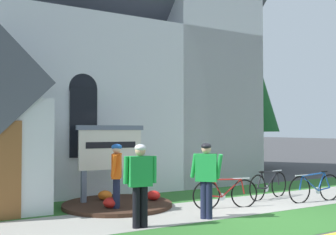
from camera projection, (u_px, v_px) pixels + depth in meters
ground at (177, 194)px, 11.80m from camera, size 140.00×140.00×0.00m
sidewalk_slab at (124, 219)px, 8.46m from camera, size 32.00×2.04×0.01m
church_lawn at (94, 205)px, 10.12m from camera, size 24.00×1.79×0.01m
church_building at (63, 51)px, 14.88m from camera, size 13.70×10.79×13.58m
church_sign at (111, 151)px, 10.33m from camera, size 1.82×0.13×2.02m
flower_bed at (118, 204)px, 9.88m from camera, size 2.70×2.70×0.34m
bicycle_orange at (225, 193)px, 9.67m from camera, size 1.64×0.46×0.78m
bicycle_green at (315, 188)px, 10.58m from camera, size 1.76×0.20×0.83m
bicycle_white at (268, 185)px, 11.04m from camera, size 1.71×0.40×0.80m
cyclist_in_green_jersey at (206, 175)px, 8.53m from camera, size 0.47×0.65×1.62m
cyclist_in_white_jersey at (140, 179)px, 7.76m from camera, size 0.63×0.29×1.62m
cyclist_in_red_jersey at (117, 173)px, 9.28m from camera, size 0.41×0.63×1.57m
roadside_conifer at (243, 70)px, 20.36m from camera, size 3.59×3.59×8.08m
distant_hill at (16, 140)px, 76.92m from camera, size 91.56×49.01×22.08m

